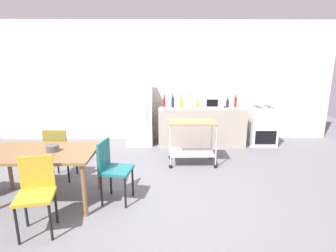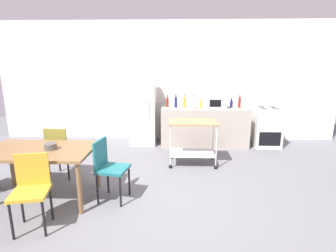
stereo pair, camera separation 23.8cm
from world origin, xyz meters
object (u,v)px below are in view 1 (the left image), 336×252
dining_table (41,157)px  chair_olive (59,150)px  refrigerator (140,112)px  bottle_sparkling_water (173,102)px  fruit_bowl (53,148)px  bottle_hot_sauce (198,104)px  bottle_soda (227,103)px  bottle_soy_sauce (164,102)px  bottle_wine (190,103)px  microwave (213,102)px  chair_teal (112,167)px  bottle_olive_oil (235,102)px  stove_oven (262,126)px  bottle_vinegar (181,102)px  kitchen_cart (192,135)px  chair_mustard (36,190)px

dining_table → chair_olive: 0.73m
refrigerator → bottle_sparkling_water: 0.82m
dining_table → fruit_bowl: 0.21m
bottle_hot_sauce → bottle_soda: bottle_soda is taller
refrigerator → bottle_hot_sauce: (1.35, -0.16, 0.21)m
bottle_soy_sauce → bottle_hot_sauce: (0.77, -0.14, -0.03)m
bottle_soy_sauce → bottle_wine: (0.59, -0.18, 0.01)m
chair_olive → refrigerator: (1.15, 2.01, 0.26)m
microwave → bottle_hot_sauce: bearing=-169.7°
chair_teal → bottle_olive_oil: 3.62m
dining_table → stove_oven: bearing=33.4°
bottle_soy_sauce → bottle_vinegar: 0.40m
kitchen_cart → bottle_sparkling_water: bearing=105.6°
bottle_soy_sauce → bottle_wine: bearing=-17.3°
bottle_vinegar → bottle_soda: bearing=0.6°
chair_mustard → bottle_soy_sauce: bearing=54.5°
chair_mustard → stove_oven: 5.04m
bottle_soy_sauce → bottle_wine: size_ratio=0.96×
chair_teal → bottle_sparkling_water: bearing=-8.9°
chair_mustard → microwave: microwave is taller
dining_table → stove_oven: 4.82m
bottle_sparkling_water → bottle_soda: bottle_sparkling_water is taller
chair_teal → microwave: 3.26m
chair_mustard → bottle_wine: bottle_wine is taller
bottle_soy_sauce → bottle_wine: 0.62m
chair_teal → dining_table: bearing=100.6°
bottle_sparkling_water → bottle_hot_sauce: (0.57, -0.08, -0.04)m
kitchen_cart → microwave: (0.58, 1.21, 0.46)m
chair_teal → bottle_vinegar: bottle_vinegar is taller
bottle_wine → microwave: bearing=10.8°
dining_table → bottle_hot_sauce: size_ratio=7.11×
refrigerator → kitchen_cart: size_ratio=1.70×
dining_table → bottle_hot_sauce: 3.58m
bottle_wine → bottle_hot_sauce: bearing=11.7°
dining_table → bottle_olive_oil: 4.32m
refrigerator → bottle_olive_oil: refrigerator is taller
stove_oven → bottle_soy_sauce: bottle_soy_sauce is taller
dining_table → bottle_hot_sauce: bottle_hot_sauce is taller
bottle_vinegar → microwave: bottle_vinegar is taller
dining_table → stove_oven: size_ratio=1.63×
chair_mustard → bottle_hot_sauce: bottle_hot_sauce is taller
bottle_soy_sauce → bottle_soda: bearing=-1.1°
chair_teal → stove_oven: bearing=-38.7°
chair_olive → bottle_hot_sauce: bearing=-139.2°
refrigerator → bottle_soda: bearing=-1.2°
stove_oven → bottle_sparkling_water: bearing=-180.0°
chair_olive → bottle_soy_sauce: size_ratio=3.19×
chair_teal → refrigerator: bearing=7.3°
bottle_olive_oil → fruit_bowl: size_ratio=1.74×
bottle_olive_oil → bottle_soda: bearing=178.3°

